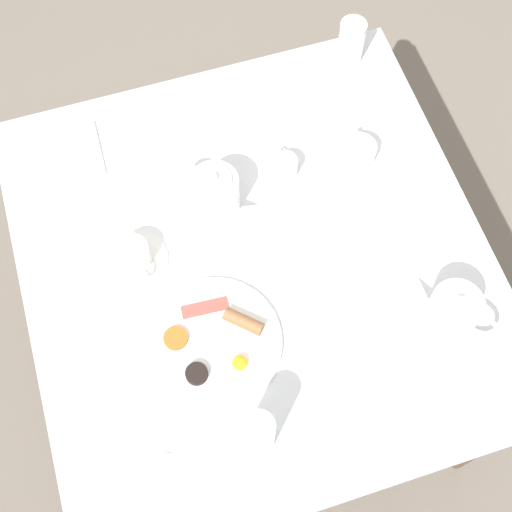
{
  "coord_description": "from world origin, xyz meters",
  "views": [
    {
      "loc": [
        -0.62,
        0.2,
        2.14
      ],
      "look_at": [
        0.0,
        0.0,
        0.73
      ],
      "focal_mm": 50.0,
      "sensor_mm": 36.0,
      "label": 1
    }
  ],
  "objects_px": {
    "teacup_with_saucer_left": "(132,257)",
    "knife_by_plate": "(357,416)",
    "teapot_near": "(453,312)",
    "water_glass_tall": "(351,42)",
    "teacup_with_saucer_right": "(358,155)",
    "spoon_for_tea": "(328,301)",
    "breakfast_plate": "(214,343)",
    "water_glass_short": "(258,434)",
    "napkin_folded": "(78,153)",
    "teapot_far": "(215,192)",
    "fork_by_plate": "(277,107)",
    "creamer_jug": "(285,167)",
    "fork_spare": "(154,498)"
  },
  "relations": [
    {
      "from": "water_glass_short",
      "to": "spoon_for_tea",
      "type": "relative_size",
      "value": 1.05
    },
    {
      "from": "teacup_with_saucer_left",
      "to": "napkin_folded",
      "type": "distance_m",
      "value": 0.32
    },
    {
      "from": "napkin_folded",
      "to": "teacup_with_saucer_left",
      "type": "bearing_deg",
      "value": -168.7
    },
    {
      "from": "water_glass_tall",
      "to": "fork_by_plate",
      "type": "bearing_deg",
      "value": 111.85
    },
    {
      "from": "fork_spare",
      "to": "water_glass_short",
      "type": "bearing_deg",
      "value": -79.21
    },
    {
      "from": "teacup_with_saucer_left",
      "to": "spoon_for_tea",
      "type": "xyz_separation_m",
      "value": [
        -0.22,
        -0.38,
        -0.02
      ]
    },
    {
      "from": "creamer_jug",
      "to": "spoon_for_tea",
      "type": "distance_m",
      "value": 0.34
    },
    {
      "from": "breakfast_plate",
      "to": "napkin_folded",
      "type": "height_order",
      "value": "breakfast_plate"
    },
    {
      "from": "fork_by_plate",
      "to": "creamer_jug",
      "type": "bearing_deg",
      "value": 166.77
    },
    {
      "from": "fork_by_plate",
      "to": "teacup_with_saucer_left",
      "type": "bearing_deg",
      "value": 124.79
    },
    {
      "from": "napkin_folded",
      "to": "water_glass_tall",
      "type": "bearing_deg",
      "value": -84.15
    },
    {
      "from": "teacup_with_saucer_left",
      "to": "knife_by_plate",
      "type": "distance_m",
      "value": 0.58
    },
    {
      "from": "teacup_with_saucer_right",
      "to": "knife_by_plate",
      "type": "height_order",
      "value": "teacup_with_saucer_right"
    },
    {
      "from": "teacup_with_saucer_left",
      "to": "napkin_folded",
      "type": "xyz_separation_m",
      "value": [
        0.31,
        0.06,
        -0.02
      ]
    },
    {
      "from": "teapot_near",
      "to": "knife_by_plate",
      "type": "xyz_separation_m",
      "value": [
        -0.13,
        0.25,
        -0.05
      ]
    },
    {
      "from": "creamer_jug",
      "to": "fork_spare",
      "type": "relative_size",
      "value": 0.52
    },
    {
      "from": "teapot_far",
      "to": "creamer_jug",
      "type": "distance_m",
      "value": 0.18
    },
    {
      "from": "teacup_with_saucer_right",
      "to": "fork_spare",
      "type": "relative_size",
      "value": 0.98
    },
    {
      "from": "teapot_near",
      "to": "napkin_folded",
      "type": "height_order",
      "value": "teapot_near"
    },
    {
      "from": "teacup_with_saucer_right",
      "to": "water_glass_short",
      "type": "distance_m",
      "value": 0.69
    },
    {
      "from": "fork_by_plate",
      "to": "spoon_for_tea",
      "type": "distance_m",
      "value": 0.52
    },
    {
      "from": "teacup_with_saucer_right",
      "to": "spoon_for_tea",
      "type": "xyz_separation_m",
      "value": [
        -0.31,
        0.19,
        -0.02
      ]
    },
    {
      "from": "teacup_with_saucer_right",
      "to": "fork_by_plate",
      "type": "distance_m",
      "value": 0.24
    },
    {
      "from": "spoon_for_tea",
      "to": "knife_by_plate",
      "type": "bearing_deg",
      "value": 173.59
    },
    {
      "from": "napkin_folded",
      "to": "fork_spare",
      "type": "distance_m",
      "value": 0.81
    },
    {
      "from": "teacup_with_saucer_left",
      "to": "knife_by_plate",
      "type": "bearing_deg",
      "value": -143.26
    },
    {
      "from": "knife_by_plate",
      "to": "spoon_for_tea",
      "type": "distance_m",
      "value": 0.25
    },
    {
      "from": "water_glass_tall",
      "to": "water_glass_short",
      "type": "bearing_deg",
      "value": 149.0
    },
    {
      "from": "breakfast_plate",
      "to": "teapot_near",
      "type": "xyz_separation_m",
      "value": [
        -0.1,
        -0.49,
        0.05
      ]
    },
    {
      "from": "breakfast_plate",
      "to": "water_glass_tall",
      "type": "relative_size",
      "value": 2.34
    },
    {
      "from": "breakfast_plate",
      "to": "teapot_near",
      "type": "distance_m",
      "value": 0.5
    },
    {
      "from": "breakfast_plate",
      "to": "spoon_for_tea",
      "type": "distance_m",
      "value": 0.26
    },
    {
      "from": "teacup_with_saucer_left",
      "to": "fork_by_plate",
      "type": "distance_m",
      "value": 0.53
    },
    {
      "from": "teapot_far",
      "to": "water_glass_tall",
      "type": "bearing_deg",
      "value": 94.65
    },
    {
      "from": "water_glass_short",
      "to": "fork_by_plate",
      "type": "relative_size",
      "value": 0.84
    },
    {
      "from": "teapot_near",
      "to": "napkin_folded",
      "type": "bearing_deg",
      "value": -0.51
    },
    {
      "from": "water_glass_short",
      "to": "spoon_for_tea",
      "type": "distance_m",
      "value": 0.34
    },
    {
      "from": "teapot_near",
      "to": "breakfast_plate",
      "type": "bearing_deg",
      "value": 32.11
    },
    {
      "from": "fork_by_plate",
      "to": "water_glass_short",
      "type": "bearing_deg",
      "value": 159.12
    },
    {
      "from": "teapot_far",
      "to": "creamer_jug",
      "type": "relative_size",
      "value": 2.22
    },
    {
      "from": "breakfast_plate",
      "to": "fork_spare",
      "type": "xyz_separation_m",
      "value": [
        -0.26,
        0.2,
        -0.01
      ]
    },
    {
      "from": "teapot_far",
      "to": "creamer_jug",
      "type": "height_order",
      "value": "teapot_far"
    },
    {
      "from": "fork_by_plate",
      "to": "spoon_for_tea",
      "type": "relative_size",
      "value": 1.24
    },
    {
      "from": "teapot_near",
      "to": "fork_by_plate",
      "type": "bearing_deg",
      "value": -31.11
    },
    {
      "from": "creamer_jug",
      "to": "fork_spare",
      "type": "distance_m",
      "value": 0.77
    },
    {
      "from": "teacup_with_saucer_right",
      "to": "teapot_far",
      "type": "bearing_deg",
      "value": 92.04
    },
    {
      "from": "teapot_far",
      "to": "water_glass_short",
      "type": "distance_m",
      "value": 0.54
    },
    {
      "from": "water_glass_short",
      "to": "teacup_with_saucer_right",
      "type": "bearing_deg",
      "value": -37.16
    },
    {
      "from": "teapot_near",
      "to": "water_glass_tall",
      "type": "relative_size",
      "value": 1.24
    },
    {
      "from": "water_glass_tall",
      "to": "teacup_with_saucer_right",
      "type": "bearing_deg",
      "value": 163.16
    }
  ]
}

